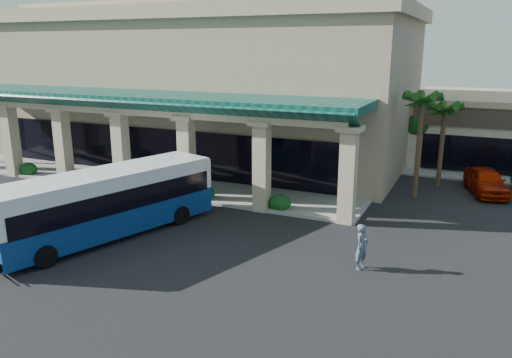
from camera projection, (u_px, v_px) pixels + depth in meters
The scene contains 9 objects.
ground at pixel (184, 240), 22.21m from camera, with size 110.00×110.00×0.00m, color black.
main_building at pixel (205, 83), 38.04m from camera, with size 30.80×14.80×11.35m, color tan, non-canonical shape.
arcade at pixel (131, 139), 30.66m from camera, with size 30.00×6.20×5.70m, color #0A3D34, non-canonical shape.
palm_0 at pixel (419, 140), 27.66m from camera, with size 2.40×2.40×6.60m, color #143D10, non-canonical shape.
palm_1 at pixel (442, 140), 30.00m from camera, with size 2.40×2.40×5.80m, color #143D10, non-canonical shape.
broadleaf_tree at pixel (417, 133), 35.33m from camera, with size 2.60×2.60×4.81m, color #0D3C12, non-canonical shape.
transit_bus at pixel (108, 204), 22.25m from camera, with size 2.51×10.80×3.02m, color navy, non-canonical shape.
pedestrian at pixel (362, 247), 19.08m from camera, with size 0.66×0.43×1.80m, color #49596A.
car_silver at pixel (486, 181), 29.01m from camera, with size 1.79×4.45×1.52m, color #A81A00.
Camera 1 is at (11.51, -17.60, 8.28)m, focal length 35.00 mm.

